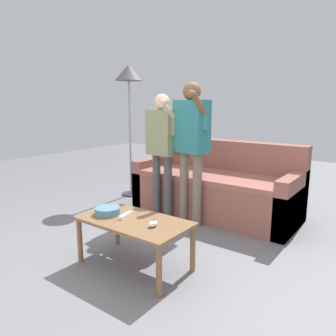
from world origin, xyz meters
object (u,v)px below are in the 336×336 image
coffee_table (134,226)px  player_left (162,142)px  game_remote_nunchuk (153,224)px  game_remote_wand_near (104,213)px  snack_bowl (108,211)px  floor_lamp (129,80)px  couch (216,188)px  game_remote_wand_far (126,215)px  player_center (191,137)px

coffee_table → player_left: size_ratio=0.64×
game_remote_nunchuk → game_remote_wand_near: game_remote_nunchuk is taller
snack_bowl → game_remote_nunchuk: bearing=0.8°
snack_bowl → floor_lamp: bearing=127.3°
couch → game_remote_wand_near: (-0.19, -1.67, 0.11)m
player_left → game_remote_wand_near: size_ratio=10.27×
game_remote_nunchuk → game_remote_wand_near: bearing=-176.0°
snack_bowl → game_remote_wand_far: (0.18, 0.04, -0.01)m
game_remote_wand_near → game_remote_wand_far: 0.21m
player_center → player_left: bearing=-176.7°
snack_bowl → game_remote_wand_far: 0.18m
couch → game_remote_wand_far: couch is taller
coffee_table → player_center: bearing=98.5°
game_remote_nunchuk → player_left: 1.44m
game_remote_nunchuk → player_left: size_ratio=0.06×
floor_lamp → player_left: size_ratio=1.29×
coffee_table → game_remote_wand_near: (-0.29, -0.06, 0.07)m
snack_bowl → player_left: player_left is taller
couch → player_center: size_ratio=1.26×
player_center → game_remote_wand_near: 1.31m
snack_bowl → player_left: (-0.27, 1.13, 0.47)m
game_remote_nunchuk → game_remote_wand_near: (-0.51, -0.04, -0.01)m
game_remote_nunchuk → player_left: bearing=124.5°
game_remote_nunchuk → game_remote_wand_near: size_ratio=0.62×
player_left → player_center: size_ratio=0.93×
couch → floor_lamp: size_ratio=1.06×
player_center → game_remote_wand_near: player_center is taller
player_center → game_remote_wand_near: (-0.13, -1.18, -0.56)m
player_center → game_remote_nunchuk: bearing=-71.2°
snack_bowl → game_remote_wand_far: size_ratio=1.37×
snack_bowl → player_center: 1.28m
game_remote_wand_far → game_remote_nunchuk: bearing=-5.4°
snack_bowl → player_center: player_center is taller
couch → game_remote_wand_near: bearing=-96.5°
player_center → game_remote_wand_far: size_ratio=9.97×
couch → snack_bowl: size_ratio=9.22×
game_remote_nunchuk → floor_lamp: (-1.73, 1.61, 1.23)m
coffee_table → game_remote_wand_far: size_ratio=5.89×
player_left → game_remote_nunchuk: bearing=-55.5°
couch → player_center: player_center is taller
player_left → couch: bearing=48.8°
player_center → floor_lamp: bearing=160.8°
snack_bowl → floor_lamp: size_ratio=0.11×
coffee_table → snack_bowl: size_ratio=4.31×
player_left → coffee_table: bearing=-63.3°
couch → game_remote_nunchuk: 1.67m
coffee_table → game_remote_wand_far: bearing=177.6°
snack_bowl → game_remote_nunchuk: size_ratio=2.45×
game_remote_wand_near → player_left: bearing=102.6°
player_left → game_remote_wand_near: bearing=-77.4°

